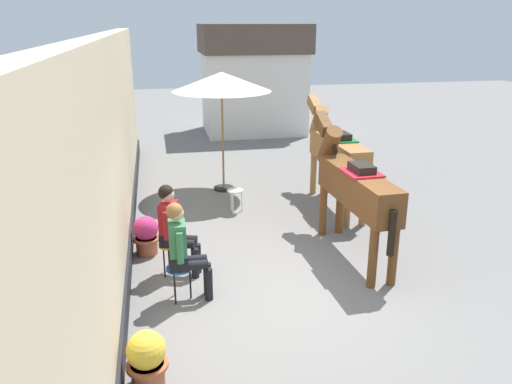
% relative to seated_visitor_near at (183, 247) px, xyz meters
% --- Properties ---
extents(ground_plane, '(40.00, 40.00, 0.00)m').
position_rel_seated_visitor_near_xyz_m(ground_plane, '(1.62, 3.01, -0.78)').
color(ground_plane, slate).
extents(pub_facade_wall, '(0.34, 14.00, 3.40)m').
position_rel_seated_visitor_near_xyz_m(pub_facade_wall, '(-0.93, 1.51, 0.76)').
color(pub_facade_wall, '#CCB793').
rests_on(pub_facade_wall, ground_plane).
extents(distant_cottage, '(3.40, 2.60, 3.50)m').
position_rel_seated_visitor_near_xyz_m(distant_cottage, '(3.02, 10.66, 1.02)').
color(distant_cottage, silver).
rests_on(distant_cottage, ground_plane).
extents(seated_visitor_near, '(0.61, 0.49, 1.39)m').
position_rel_seated_visitor_near_xyz_m(seated_visitor_near, '(0.00, 0.00, 0.00)').
color(seated_visitor_near, '#194C99').
rests_on(seated_visitor_near, ground_plane).
extents(seated_visitor_far, '(0.61, 0.48, 1.39)m').
position_rel_seated_visitor_near_xyz_m(seated_visitor_far, '(-0.09, 0.76, 0.00)').
color(seated_visitor_far, gold).
rests_on(seated_visitor_far, ground_plane).
extents(saddled_horse_near, '(0.53, 3.00, 2.06)m').
position_rel_seated_visitor_near_xyz_m(saddled_horse_near, '(2.72, 0.92, 0.38)').
color(saddled_horse_near, brown).
rests_on(saddled_horse_near, ground_plane).
extents(saddled_horse_far, '(0.51, 3.00, 2.06)m').
position_rel_seated_visitor_near_xyz_m(saddled_horse_far, '(3.21, 3.10, 0.38)').
color(saddled_horse_far, '#9E6B38').
rests_on(saddled_horse_far, ground_plane).
extents(flower_planter_near, '(0.43, 0.43, 0.64)m').
position_rel_seated_visitor_near_xyz_m(flower_planter_near, '(-0.49, -1.68, -0.44)').
color(flower_planter_near, '#A85638').
rests_on(flower_planter_near, ground_plane).
extents(flower_planter_far, '(0.43, 0.43, 0.64)m').
position_rel_seated_visitor_near_xyz_m(flower_planter_far, '(-0.51, 1.55, -0.44)').
color(flower_planter_far, '#A85638').
rests_on(flower_planter_far, ground_plane).
extents(cafe_parasol, '(2.10, 2.10, 2.58)m').
position_rel_seated_visitor_near_xyz_m(cafe_parasol, '(1.17, 4.59, 1.59)').
color(cafe_parasol, black).
rests_on(cafe_parasol, ground_plane).
extents(spare_stool_white, '(0.32, 0.32, 0.46)m').
position_rel_seated_visitor_near_xyz_m(spare_stool_white, '(1.19, 3.14, -0.38)').
color(spare_stool_white, white).
rests_on(spare_stool_white, ground_plane).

